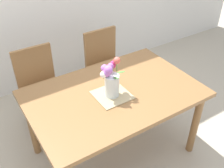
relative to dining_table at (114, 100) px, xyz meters
The scene contains 6 objects.
ground_plane 0.67m from the dining_table, ahead, with size 12.00×12.00×0.00m, color #B7AD99.
dining_table is the anchor object (origin of this frame).
chair_left 0.94m from the dining_table, 116.33° to the left, with size 0.42×0.42×0.90m.
chair_right 0.94m from the dining_table, 63.67° to the left, with size 0.42×0.42×0.90m.
placemat 0.11m from the dining_table, 142.17° to the right, with size 0.29×0.29×0.01m, color tan.
flower_vase 0.26m from the dining_table, 157.03° to the right, with size 0.20×0.21×0.33m.
Camera 1 is at (-1.01, -1.55, 2.17)m, focal length 42.62 mm.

